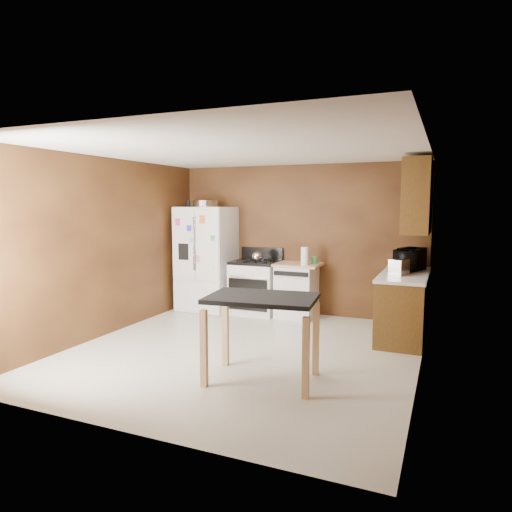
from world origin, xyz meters
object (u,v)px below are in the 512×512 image
Objects in this scene: kettle at (257,257)px; island at (262,310)px; paper_towel at (305,256)px; toaster at (399,267)px; roasting_pan at (206,204)px; microwave at (410,260)px; refrigerator at (206,259)px; gas_range at (256,286)px; green_canister at (314,260)px; pen_cup at (188,204)px; dishwasher at (297,290)px.

island is (1.14, -2.57, -0.23)m from kettle.
paper_towel reaches higher than toaster.
roasting_pan is 0.38× the size of island.
kettle is 2.82m from island.
microwave is at bearing -1.03° from paper_towel.
toaster is 0.50m from microwave.
gas_range is at bearing 3.81° from refrigerator.
refrigerator is (0.03, -0.06, -0.96)m from roasting_pan.
green_canister is (1.95, 0.07, -0.91)m from roasting_pan.
roasting_pan is 2.62× the size of kettle.
gas_range is 0.92× the size of island.
pen_cup is 0.09× the size of island.
microwave is 0.44× the size of island.
refrigerator is at bearing -59.44° from roasting_pan.
gas_range reaches higher than dishwasher.
roasting_pan is 2.18m from dishwasher.
paper_towel is 0.24× the size of island.
green_canister is (0.10, 0.19, -0.08)m from paper_towel.
gas_range is 3.00m from island.
microwave is at bearing 63.87° from island.
microwave is 0.48× the size of gas_range.
roasting_pan is at bearing -179.11° from dishwasher.
green_canister is (0.92, 0.22, -0.04)m from kettle.
microwave reaches higher than toaster.
pen_cup is 0.21× the size of microwave.
roasting_pan is at bearing 107.35° from microwave.
roasting_pan reaches higher than pen_cup.
roasting_pan is 0.85× the size of microwave.
kettle is at bearing -2.15° from pen_cup.
green_canister is at bearing 3.76° from refrigerator.
paper_towel is at bearing -3.97° from roasting_pan.
paper_towel is (1.84, -0.13, -0.82)m from roasting_pan.
kettle is 1.49× the size of green_canister.
paper_towel reaches higher than island.
island is (-1.26, -2.56, -0.29)m from microwave.
paper_towel is 0.32× the size of dishwasher.
dishwasher is 0.75× the size of island.
green_canister is at bearing 101.39° from microwave.
gas_range reaches higher than green_canister.
green_canister is at bearing 4.28° from pen_cup.
kettle is at bearing -164.47° from dishwasher.
toaster is (1.38, -0.71, 0.06)m from green_canister.
gas_range is (1.23, 0.10, -1.39)m from pen_cup.
refrigerator is 1.64× the size of gas_range.
pen_cup is 3.75m from island.
refrigerator is at bearing 108.32° from microwave.
pen_cup is (-0.29, -0.10, -0.00)m from roasting_pan.
roasting_pan is at bearing -178.04° from green_canister.
island is (0.50, -2.74, 0.30)m from dishwasher.
refrigerator is (-3.29, 0.58, -0.11)m from toaster.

